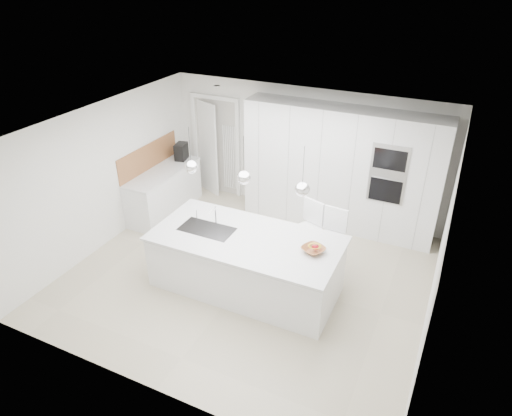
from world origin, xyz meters
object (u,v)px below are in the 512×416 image
at_px(island_base, 245,265).
at_px(bar_stool_left, 309,239).
at_px(fruit_bowl, 313,250).
at_px(espresso_machine, 181,151).
at_px(bar_stool_right, 331,247).

relative_size(island_base, bar_stool_left, 2.31).
relative_size(fruit_bowl, espresso_machine, 0.93).
distance_m(espresso_machine, bar_stool_right, 3.91).
height_order(bar_stool_left, bar_stool_right, bar_stool_left).
distance_m(fruit_bowl, espresso_machine, 4.11).
bearing_deg(bar_stool_left, fruit_bowl, -47.90).
bearing_deg(island_base, bar_stool_left, 50.11).
height_order(island_base, bar_stool_left, bar_stool_left).
bearing_deg(espresso_machine, fruit_bowl, -42.63).
bearing_deg(bar_stool_right, fruit_bowl, -91.01).
xyz_separation_m(fruit_bowl, espresso_machine, (-3.56, 2.06, 0.13)).
distance_m(fruit_bowl, bar_stool_left, 0.88).
distance_m(bar_stool_left, bar_stool_right, 0.39).
bearing_deg(bar_stool_left, island_base, -110.37).
xyz_separation_m(bar_stool_left, bar_stool_right, (0.38, -0.07, -0.00)).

